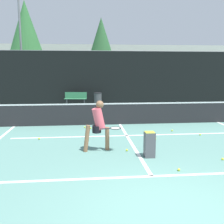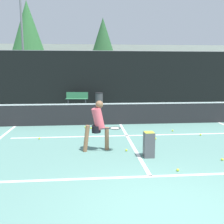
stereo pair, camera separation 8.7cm
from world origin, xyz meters
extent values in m
plane|color=slate|center=(0.00, 0.00, 0.00)|extent=(100.00, 100.00, 0.00)
cube|color=white|center=(0.00, 1.58, 0.00)|extent=(11.00, 0.10, 0.01)
cube|color=white|center=(0.00, 5.27, 0.00)|extent=(8.25, 0.10, 0.01)
cube|color=white|center=(0.00, 4.41, 0.00)|extent=(0.10, 5.66, 0.01)
cube|color=#232326|center=(0.00, 7.24, 0.47)|extent=(11.00, 0.02, 0.95)
cube|color=white|center=(0.00, 7.24, 0.92)|extent=(11.00, 0.03, 0.06)
cube|color=black|center=(0.00, 14.34, 1.80)|extent=(24.00, 0.06, 3.60)
cylinder|color=slate|center=(0.00, 14.34, 3.62)|extent=(24.00, 0.04, 0.04)
cylinder|color=#8C6042|center=(-0.85, 3.65, 0.35)|extent=(0.12, 0.12, 0.69)
cylinder|color=#8C6042|center=(-1.46, 3.55, 0.40)|extent=(0.24, 0.16, 0.80)
cylinder|color=black|center=(-1.16, 3.60, 0.66)|extent=(0.26, 0.26, 0.21)
cylinder|color=#E55966|center=(-1.10, 3.61, 0.97)|extent=(0.40, 0.30, 0.68)
sphere|color=#8C6042|center=(-1.06, 3.62, 1.39)|extent=(0.22, 0.22, 0.22)
cylinder|color=#262628|center=(-0.93, 3.42, 0.71)|extent=(0.30, 0.08, 0.03)
torus|color=#262628|center=(-0.62, 3.47, 0.71)|extent=(0.39, 0.39, 0.02)
cylinder|color=beige|center=(-0.62, 3.47, 0.71)|extent=(0.30, 0.30, 0.01)
sphere|color=#D1E033|center=(-1.53, 6.68, 0.03)|extent=(0.07, 0.07, 0.07)
sphere|color=#D1E033|center=(0.55, 4.76, 0.03)|extent=(0.07, 0.07, 0.07)
sphere|color=#D1E033|center=(-3.10, 5.05, 0.03)|extent=(0.07, 0.07, 0.07)
sphere|color=#D1E033|center=(-1.30, 6.49, 0.03)|extent=(0.07, 0.07, 0.07)
sphere|color=#D1E033|center=(2.15, 2.44, 0.03)|extent=(0.07, 0.07, 0.07)
sphere|color=#D1E033|center=(2.69, 5.04, 0.03)|extent=(0.07, 0.07, 0.07)
sphere|color=#D1E033|center=(0.72, 1.82, 0.03)|extent=(0.07, 0.07, 0.07)
sphere|color=#D1E033|center=(-0.28, 3.46, 0.03)|extent=(0.07, 0.07, 0.07)
sphere|color=#D1E033|center=(1.87, 5.75, 0.03)|extent=(0.07, 0.07, 0.07)
sphere|color=#D1E033|center=(0.92, 4.67, 0.03)|extent=(0.07, 0.07, 0.07)
cube|color=#4C4C51|center=(0.26, 2.90, 0.35)|extent=(0.28, 0.28, 0.70)
cube|color=#D1E033|center=(0.26, 2.90, 0.68)|extent=(0.25, 0.25, 0.06)
cube|color=#33724C|center=(-2.16, 13.54, 0.44)|extent=(1.50, 0.56, 0.04)
cube|color=#33724C|center=(-2.14, 13.72, 0.65)|extent=(1.46, 0.24, 0.42)
cube|color=#333338|center=(-2.74, 13.62, 0.22)|extent=(0.06, 0.32, 0.44)
cube|color=#333338|center=(-1.58, 13.46, 0.22)|extent=(0.06, 0.32, 0.44)
cylinder|color=#3F3F42|center=(-0.68, 13.57, 0.39)|extent=(0.51, 0.51, 0.78)
cylinder|color=black|center=(-0.68, 13.57, 0.80)|extent=(0.53, 0.53, 0.04)
cube|color=black|center=(0.22, 18.05, 0.44)|extent=(1.69, 4.29, 0.88)
cube|color=#1E2328|center=(0.22, 17.84, 1.17)|extent=(1.42, 2.58, 0.58)
cylinder|color=black|center=(0.98, 19.43, 0.30)|extent=(0.18, 0.60, 0.60)
cylinder|color=black|center=(0.98, 16.68, 0.30)|extent=(0.18, 0.60, 0.60)
cylinder|color=slate|center=(-6.57, 18.13, 4.05)|extent=(0.16, 0.16, 8.10)
cylinder|color=brown|center=(0.13, 22.75, 1.53)|extent=(0.28, 0.28, 3.07)
cone|color=#28562D|center=(0.13, 22.75, 5.21)|extent=(2.76, 2.76, 4.29)
cylinder|color=brown|center=(-7.23, 23.23, 1.86)|extent=(0.28, 0.28, 3.72)
cone|color=#2D6633|center=(-7.23, 23.23, 6.32)|extent=(3.35, 3.35, 5.20)
cube|color=#B2ADA3|center=(0.00, 32.19, 2.76)|extent=(36.00, 2.40, 5.52)
camera|label=1|loc=(-1.46, -3.94, 2.42)|focal=42.00mm
camera|label=2|loc=(-1.37, -3.95, 2.42)|focal=42.00mm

